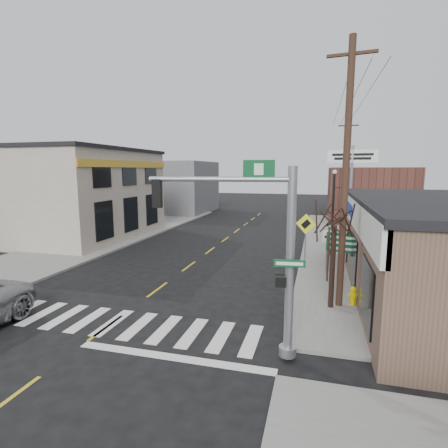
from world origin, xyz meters
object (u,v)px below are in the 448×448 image
(guide_sign, at_px, (342,248))
(utility_pole_far, at_px, (346,173))
(fire_hydrant, at_px, (353,295))
(traffic_signal_pole, at_px, (267,241))
(dance_center_sign, at_px, (352,171))
(utility_pole_near, at_px, (346,174))
(lamp_post, at_px, (334,206))
(bare_tree, at_px, (335,210))

(guide_sign, relative_size, utility_pole_far, 0.26)
(guide_sign, xyz_separation_m, fire_hydrant, (0.32, -2.79, -1.25))
(traffic_signal_pole, relative_size, dance_center_sign, 0.80)
(guide_sign, height_order, utility_pole_near, utility_pole_near)
(traffic_signal_pole, bearing_deg, lamp_post, 72.52)
(guide_sign, bearing_deg, traffic_signal_pole, -91.81)
(lamp_post, bearing_deg, bare_tree, -88.35)
(traffic_signal_pole, xyz_separation_m, dance_center_sign, (3.45, 15.90, 1.88))
(dance_center_sign, bearing_deg, bare_tree, -93.42)
(lamp_post, height_order, dance_center_sign, dance_center_sign)
(traffic_signal_pole, relative_size, guide_sign, 2.18)
(guide_sign, xyz_separation_m, dance_center_sign, (0.98, 8.58, 3.52))
(fire_hydrant, bearing_deg, bare_tree, -150.86)
(lamp_post, bearing_deg, utility_pole_near, -86.26)
(bare_tree, distance_m, utility_pole_far, 19.28)
(traffic_signal_pole, height_order, dance_center_sign, dance_center_sign)
(guide_sign, distance_m, lamp_post, 5.66)
(fire_hydrant, relative_size, bare_tree, 0.15)
(fire_hydrant, height_order, dance_center_sign, dance_center_sign)
(fire_hydrant, distance_m, bare_tree, 3.50)
(fire_hydrant, height_order, bare_tree, bare_tree)
(lamp_post, bearing_deg, dance_center_sign, 73.44)
(utility_pole_near, bearing_deg, guide_sign, 92.65)
(fire_hydrant, relative_size, utility_pole_far, 0.08)
(lamp_post, bearing_deg, traffic_signal_pole, -96.27)
(bare_tree, bearing_deg, dance_center_sign, 82.78)
(fire_hydrant, relative_size, dance_center_sign, 0.11)
(dance_center_sign, height_order, bare_tree, dance_center_sign)
(guide_sign, distance_m, dance_center_sign, 9.32)
(dance_center_sign, bearing_deg, utility_pole_far, 92.48)
(guide_sign, bearing_deg, utility_pole_far, 102.78)
(utility_pole_far, bearing_deg, traffic_signal_pole, -96.35)
(bare_tree, height_order, utility_pole_near, utility_pole_near)
(fire_hydrant, distance_m, utility_pole_far, 19.26)
(guide_sign, xyz_separation_m, utility_pole_far, (1.14, 15.90, 3.29))
(guide_sign, relative_size, lamp_post, 0.48)
(fire_hydrant, bearing_deg, lamp_post, 93.49)
(dance_center_sign, bearing_deg, guide_sign, -92.69)
(guide_sign, relative_size, fire_hydrant, 3.47)
(bare_tree, bearing_deg, guide_sign, 80.87)
(lamp_post, relative_size, utility_pole_far, 0.54)
(guide_sign, xyz_separation_m, bare_tree, (-0.52, -3.26, 2.10))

